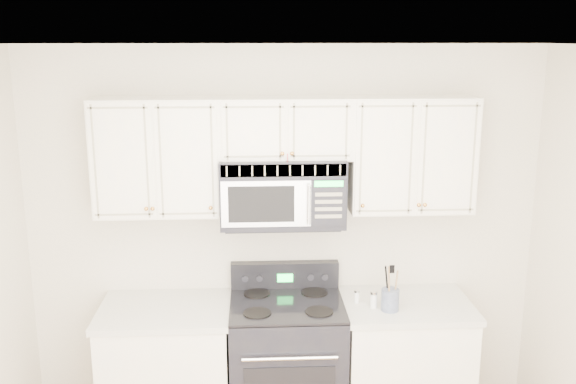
{
  "coord_description": "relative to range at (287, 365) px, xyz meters",
  "views": [
    {
      "loc": [
        -0.21,
        -2.49,
        2.65
      ],
      "look_at": [
        0.0,
        1.3,
        1.72
      ],
      "focal_mm": 40.0,
      "sensor_mm": 36.0,
      "label": 1
    }
  ],
  "objects": [
    {
      "name": "room",
      "position": [
        0.0,
        -1.43,
        0.82
      ],
      "size": [
        3.51,
        3.51,
        2.61
      ],
      "color": "brown",
      "rests_on": "ground"
    },
    {
      "name": "base_cabinet_left",
      "position": [
        -0.8,
        0.0,
        -0.06
      ],
      "size": [
        0.86,
        0.65,
        0.92
      ],
      "color": "white",
      "rests_on": "ground"
    },
    {
      "name": "base_cabinet_right",
      "position": [
        0.8,
        0.0,
        -0.06
      ],
      "size": [
        0.86,
        0.65,
        0.92
      ],
      "color": "white",
      "rests_on": "ground"
    },
    {
      "name": "range",
      "position": [
        0.0,
        0.0,
        0.0
      ],
      "size": [
        0.75,
        0.68,
        1.12
      ],
      "color": "black",
      "rests_on": "ground"
    },
    {
      "name": "upper_cabinets",
      "position": [
        0.0,
        0.15,
        1.45
      ],
      "size": [
        2.44,
        0.37,
        0.75
      ],
      "color": "white",
      "rests_on": "ground"
    },
    {
      "name": "microwave",
      "position": [
        -0.02,
        0.11,
        1.19
      ],
      "size": [
        0.8,
        0.45,
        0.44
      ],
      "color": "black",
      "rests_on": "ground"
    },
    {
      "name": "utensil_crock",
      "position": [
        0.66,
        -0.12,
        0.51
      ],
      "size": [
        0.12,
        0.12,
        0.31
      ],
      "color": "slate",
      "rests_on": "base_cabinet_right"
    },
    {
      "name": "shaker_salt",
      "position": [
        0.47,
        0.01,
        0.48
      ],
      "size": [
        0.04,
        0.04,
        0.09
      ],
      "color": "silver",
      "rests_on": "base_cabinet_right"
    },
    {
      "name": "shaker_pepper",
      "position": [
        0.56,
        -0.08,
        0.49
      ],
      "size": [
        0.05,
        0.05,
        0.11
      ],
      "color": "silver",
      "rests_on": "base_cabinet_right"
    }
  ]
}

